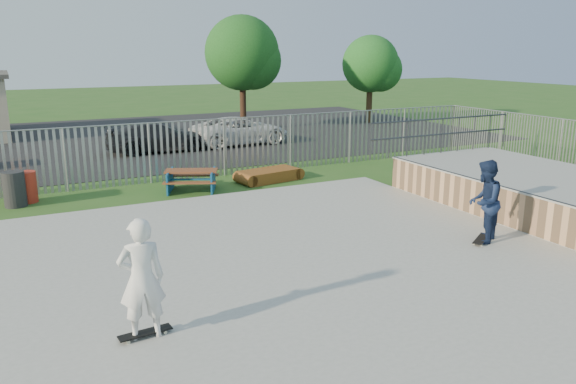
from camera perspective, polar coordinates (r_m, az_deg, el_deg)
name	(u,v)px	position (r m, az deg, el deg)	size (l,w,h in m)	color
ground	(212,288)	(10.73, -7.77, -9.64)	(120.00, 120.00, 0.00)	#2C5A1F
concrete_slab	(211,284)	(10.69, -7.79, -9.27)	(15.00, 12.00, 0.15)	#9D9C97
quarter_pipe	(529,191)	(16.71, 23.26, 0.09)	(5.50, 7.05, 2.19)	tan
fence	(189,181)	(14.87, -10.02, 1.15)	(26.04, 16.02, 2.00)	gray
picnic_table	(192,180)	(17.82, -9.76, 1.18)	(2.00, 1.86, 0.68)	brown
funbox	(269,175)	(18.97, -1.93, 1.71)	(2.06, 1.27, 0.39)	brown
trash_bin_red	(27,187)	(17.92, -24.98, 0.46)	(0.54, 0.54, 0.91)	#AE2A1A
trash_bin_grey	(14,189)	(17.57, -26.04, 0.26)	(0.60, 0.60, 1.01)	#252527
parking_lot	(82,142)	(28.81, -20.22, 4.81)	(40.00, 18.00, 0.02)	black
car_dark	(157,137)	(24.92, -13.17, 5.44)	(1.76, 4.33, 1.26)	black
car_white	(240,130)	(26.35, -4.88, 6.25)	(2.11, 4.57, 1.27)	silver
tree_mid	(242,53)	(30.84, -4.69, 13.87)	(3.96, 3.96, 6.11)	#392316
tree_right	(371,64)	(34.39, 8.38, 12.73)	(3.34, 3.34, 5.16)	#44301B
skateboard_a	(481,240)	(13.31, 19.01, -4.63)	(0.78, 0.60, 0.08)	black
skateboard_b	(145,334)	(8.93, -14.28, -13.81)	(0.82, 0.27, 0.08)	black
skater_navy	(484,202)	(13.06, 19.32, -0.93)	(0.90, 0.70, 1.86)	#162346
skater_white	(142,279)	(8.55, -14.65, -8.54)	(0.68, 0.44, 1.86)	white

